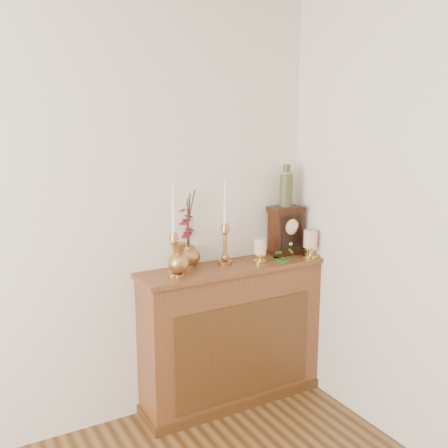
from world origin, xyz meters
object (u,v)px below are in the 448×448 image
ginger_jar (187,231)px  candlestick_left (174,247)px  mantel_clock (285,231)px  ceramic_vase (286,188)px  bud_vase (179,261)px  candlestick_center (225,237)px

ginger_jar → candlestick_left: bearing=-133.2°
mantel_clock → ceramic_vase: size_ratio=1.16×
bud_vase → mantel_clock: bearing=8.4°
candlestick_center → ginger_jar: 0.24m
bud_vase → candlestick_center: bearing=15.8°
bud_vase → ginger_jar: bearing=54.2°
candlestick_left → mantel_clock: (0.86, 0.09, -0.02)m
ceramic_vase → bud_vase: bearing=-171.4°
candlestick_left → bud_vase: size_ratio=2.65×
candlestick_left → ginger_jar: bearing=46.8°
candlestick_left → mantel_clock: bearing=5.8°
candlestick_left → bud_vase: (0.01, -0.04, -0.08)m
ginger_jar → mantel_clock: 0.71m
candlestick_left → ceramic_vase: 0.91m
candlestick_center → ceramic_vase: 0.56m
mantel_clock → ceramic_vase: ceramic_vase is taller
bud_vase → ceramic_vase: bearing=8.6°
ceramic_vase → candlestick_left: bearing=-174.0°
bud_vase → mantel_clock: (0.85, 0.13, 0.06)m
bud_vase → candlestick_left: bearing=106.6°
ginger_jar → ceramic_vase: 0.74m
candlestick_left → ceramic_vase: ceramic_vase is taller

